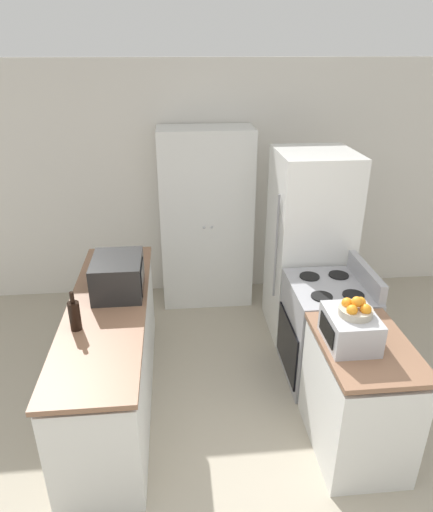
% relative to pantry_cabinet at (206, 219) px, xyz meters
% --- Properties ---
extents(wall_back, '(7.00, 0.06, 2.60)m').
position_rel_pantry_cabinet_xyz_m(wall_back, '(0.01, 0.29, 0.32)').
color(wall_back, silver).
rests_on(wall_back, ground_plane).
extents(counter_left, '(0.60, 2.19, 0.90)m').
position_rel_pantry_cabinet_xyz_m(counter_left, '(-0.88, -1.62, -0.54)').
color(counter_left, silver).
rests_on(counter_left, ground_plane).
extents(counter_right, '(0.60, 0.85, 0.90)m').
position_rel_pantry_cabinet_xyz_m(counter_right, '(0.90, -2.29, -0.54)').
color(counter_right, silver).
rests_on(counter_right, ground_plane).
extents(pantry_cabinet, '(0.99, 0.51, 1.96)m').
position_rel_pantry_cabinet_xyz_m(pantry_cabinet, '(0.00, 0.00, 0.00)').
color(pantry_cabinet, silver).
rests_on(pantry_cabinet, ground_plane).
extents(stove, '(0.66, 0.72, 1.06)m').
position_rel_pantry_cabinet_xyz_m(stove, '(0.92, -1.48, -0.52)').
color(stove, '#9E9EA3').
rests_on(stove, ground_plane).
extents(refrigerator, '(0.73, 0.75, 1.85)m').
position_rel_pantry_cabinet_xyz_m(refrigerator, '(0.95, -0.71, -0.06)').
color(refrigerator, white).
rests_on(refrigerator, ground_plane).
extents(microwave, '(0.39, 0.47, 0.29)m').
position_rel_pantry_cabinet_xyz_m(microwave, '(-0.80, -1.42, 0.07)').
color(microwave, black).
rests_on(microwave, counter_left).
extents(wine_bottle, '(0.08, 0.08, 0.29)m').
position_rel_pantry_cabinet_xyz_m(wine_bottle, '(-1.05, -1.92, 0.04)').
color(wine_bottle, black).
rests_on(wine_bottle, counter_left).
extents(toaster_oven, '(0.32, 0.38, 0.22)m').
position_rel_pantry_cabinet_xyz_m(toaster_oven, '(0.78, -2.26, 0.03)').
color(toaster_oven, '#B2B2B7').
rests_on(toaster_oven, counter_right).
extents(fruit_bowl, '(0.22, 0.22, 0.13)m').
position_rel_pantry_cabinet_xyz_m(fruit_bowl, '(0.80, -2.27, 0.19)').
color(fruit_bowl, '#B2A893').
rests_on(fruit_bowl, toaster_oven).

